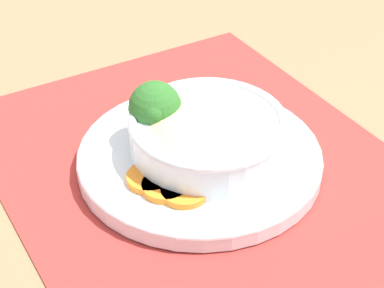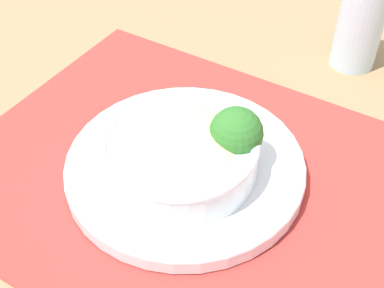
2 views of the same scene
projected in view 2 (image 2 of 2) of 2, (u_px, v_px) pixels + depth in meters
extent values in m
plane|color=#8C704C|center=(185.00, 175.00, 0.62)|extent=(4.00, 4.00, 0.00)
cube|color=#B2332D|center=(185.00, 174.00, 0.61)|extent=(0.56, 0.48, 0.00)
cylinder|color=silver|center=(185.00, 168.00, 0.61)|extent=(0.27, 0.27, 0.02)
torus|color=silver|center=(185.00, 163.00, 0.60)|extent=(0.27, 0.27, 0.01)
cylinder|color=silver|center=(179.00, 155.00, 0.58)|extent=(0.17, 0.17, 0.04)
torus|color=silver|center=(179.00, 141.00, 0.57)|extent=(0.17, 0.17, 0.01)
ellipsoid|color=beige|center=(179.00, 148.00, 0.57)|extent=(0.14, 0.14, 0.04)
cylinder|color=#84AD5B|center=(234.00, 155.00, 0.59)|extent=(0.03, 0.03, 0.02)
sphere|color=#2D6B28|center=(236.00, 133.00, 0.57)|extent=(0.06, 0.06, 0.06)
sphere|color=#2D6B28|center=(228.00, 121.00, 0.58)|extent=(0.03, 0.03, 0.03)
sphere|color=#2D6B28|center=(245.00, 140.00, 0.56)|extent=(0.02, 0.02, 0.02)
cylinder|color=orange|center=(205.00, 122.00, 0.65)|extent=(0.05, 0.05, 0.01)
cylinder|color=orange|center=(188.00, 119.00, 0.65)|extent=(0.05, 0.05, 0.01)
cylinder|color=orange|center=(171.00, 121.00, 0.65)|extent=(0.05, 0.05, 0.01)
cylinder|color=silver|center=(360.00, 26.00, 0.74)|extent=(0.06, 0.06, 0.12)
cylinder|color=silver|center=(356.00, 39.00, 0.75)|extent=(0.05, 0.05, 0.07)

